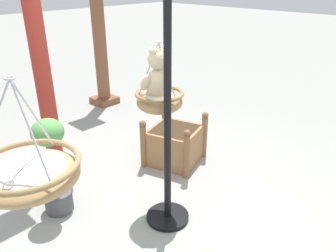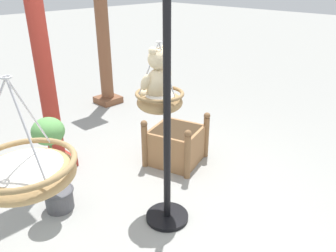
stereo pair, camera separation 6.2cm
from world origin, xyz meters
name	(u,v)px [view 2 (the right image)]	position (x,y,z in m)	size (l,w,h in m)	color
ground_plane	(173,206)	(0.00, 0.00, 0.00)	(40.00, 40.00, 0.00)	gray
display_pole_central	(167,158)	(-0.18, -0.09, 0.72)	(0.44, 0.44, 2.35)	black
hanging_basket_with_teddy	(160,100)	(-0.03, 0.16, 1.20)	(0.48, 0.48, 0.68)	#A37F51
teddy_bear	(158,77)	(-0.03, 0.19, 1.43)	(0.36, 0.31, 0.52)	beige
hanging_basket_left_high	(26,172)	(-1.55, -0.28, 1.27)	(0.61, 0.61, 0.68)	tan
greenhouse_pillar_left	(103,36)	(1.43, 3.15, 1.29)	(0.45, 0.45, 2.69)	brown
greenhouse_pillar_right	(42,55)	(-0.45, 1.66, 1.48)	(0.38, 0.38, 3.06)	#9E2D23
wooden_planter_box	(176,143)	(0.74, 0.65, 0.26)	(0.85, 0.85, 0.66)	#9E7047
potted_plant_tall_leafy	(54,165)	(-0.88, 0.85, 0.55)	(0.33, 0.33, 1.06)	#4C4C51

